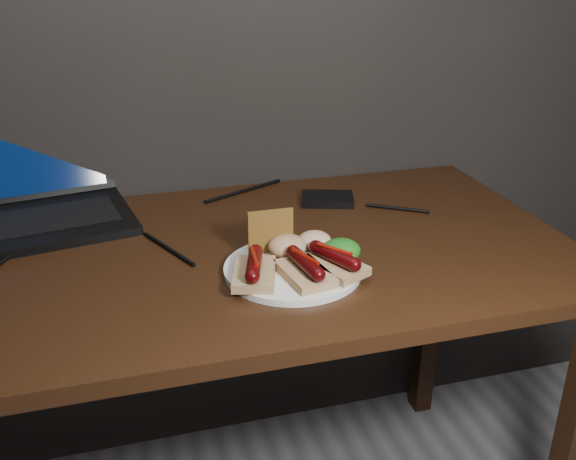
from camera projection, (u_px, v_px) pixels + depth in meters
The scene contains 12 objects.
desk at pixel (215, 293), 1.26m from camera, with size 1.40×0.70×0.75m.
laptop at pixel (27, 195), 1.35m from camera, with size 0.45×0.41×0.25m.
hard_drive at pixel (327, 199), 1.46m from camera, with size 0.12×0.08×0.02m, color black.
desk_cables at pixel (201, 223), 1.34m from camera, with size 0.91×0.40×0.01m.
plate at pixel (293, 269), 1.15m from camera, with size 0.25×0.25×0.01m, color white.
bread_sausage_left at pixel (254, 269), 1.10m from camera, with size 0.10×0.13×0.04m.
bread_sausage_center at pixel (305, 269), 1.10m from camera, with size 0.09×0.13×0.04m.
bread_sausage_right at pixel (334, 261), 1.13m from camera, with size 0.11×0.13×0.04m.
crispbread at pixel (271, 231), 1.18m from camera, with size 0.09×0.01×0.09m, color olive.
salad_greens at pixel (341, 250), 1.16m from camera, with size 0.07×0.07×0.04m, color #1A6213.
salsa_mound at pixel (288, 246), 1.18m from camera, with size 0.07×0.07×0.04m, color maroon.
coleslaw_mound at pixel (315, 241), 1.20m from camera, with size 0.06×0.06×0.04m, color beige.
Camera 1 is at (-0.16, 0.28, 1.29)m, focal length 40.00 mm.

